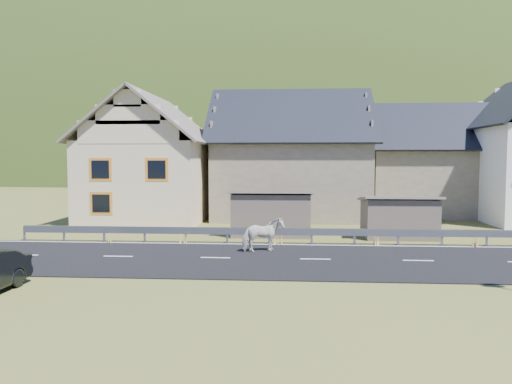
{
  "coord_description": "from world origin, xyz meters",
  "views": [
    {
      "loc": [
        -0.99,
        -19.66,
        4.08
      ],
      "look_at": [
        -2.58,
        3.03,
        2.49
      ],
      "focal_mm": 35.0,
      "sensor_mm": 36.0,
      "label": 1
    }
  ],
  "objects": [
    {
      "name": "road",
      "position": [
        0.0,
        0.0,
        0.02
      ],
      "size": [
        60.0,
        7.0,
        0.04
      ],
      "primitive_type": "cube",
      "color": "black",
      "rests_on": "ground"
    },
    {
      "name": "lane_markings",
      "position": [
        0.0,
        0.0,
        0.04
      ],
      "size": [
        60.0,
        6.6,
        0.01
      ],
      "primitive_type": "cube",
      "color": "silver",
      "rests_on": "road"
    },
    {
      "name": "shed_right",
      "position": [
        4.5,
        6.0,
        1.0
      ],
      "size": [
        3.8,
        2.9,
        2.2
      ],
      "primitive_type": "cube",
      "color": "#6D6154",
      "rests_on": "ground"
    },
    {
      "name": "guardrail",
      "position": [
        -0.0,
        3.68,
        0.56
      ],
      "size": [
        28.1,
        0.09,
        0.75
      ],
      "color": "#93969B",
      "rests_on": "ground"
    },
    {
      "name": "conifer_patch",
      "position": [
        -55.0,
        110.0,
        6.0
      ],
      "size": [
        76.0,
        50.0,
        28.0
      ],
      "primitive_type": "ellipsoid",
      "color": "black",
      "rests_on": "ground"
    },
    {
      "name": "house_stone_a",
      "position": [
        -1.0,
        15.0,
        4.63
      ],
      "size": [
        10.8,
        9.8,
        8.9
      ],
      "color": "gray",
      "rests_on": "ground"
    },
    {
      "name": "mountain",
      "position": [
        5.0,
        180.0,
        -20.0
      ],
      "size": [
        440.0,
        280.0,
        260.0
      ],
      "primitive_type": "ellipsoid",
      "color": "#233511",
      "rests_on": "ground"
    },
    {
      "name": "ground",
      "position": [
        0.0,
        0.0,
        0.0
      ],
      "size": [
        160.0,
        160.0,
        0.0
      ],
      "primitive_type": "plane",
      "color": "#454C1E",
      "rests_on": "ground"
    },
    {
      "name": "shed_left",
      "position": [
        -2.0,
        6.5,
        1.1
      ],
      "size": [
        4.3,
        3.3,
        2.4
      ],
      "primitive_type": "cube",
      "color": "#6D6154",
      "rests_on": "ground"
    },
    {
      "name": "horse",
      "position": [
        -2.17,
        1.44,
        0.77
      ],
      "size": [
        1.41,
        1.9,
        1.46
      ],
      "primitive_type": "imported",
      "rotation": [
        0.0,
        0.0,
        1.98
      ],
      "color": "beige",
      "rests_on": "road"
    },
    {
      "name": "house_cream",
      "position": [
        -10.0,
        12.0,
        4.36
      ],
      "size": [
        7.8,
        9.8,
        8.3
      ],
      "color": "beige",
      "rests_on": "ground"
    },
    {
      "name": "house_stone_b",
      "position": [
        9.0,
        17.0,
        4.24
      ],
      "size": [
        9.8,
        8.8,
        8.1
      ],
      "color": "gray",
      "rests_on": "ground"
    }
  ]
}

